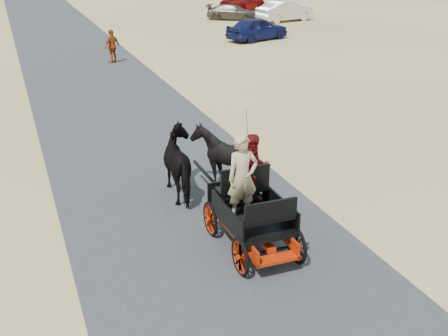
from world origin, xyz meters
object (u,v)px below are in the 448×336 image
object	(u,v)px
car_a	(257,29)
car_b	(285,11)
horse_left	(183,164)
car_c	(233,12)
horse_right	(224,158)
carriage	(251,232)
car_d	(244,3)
pedestrian	(112,46)

from	to	relation	value
car_a	car_b	world-z (taller)	car_b
horse_left	car_c	distance (m)	32.68
horse_right	car_a	distance (m)	22.89
horse_right	car_c	size ratio (longest dim) A/B	0.42
carriage	car_c	size ratio (longest dim) A/B	0.59
car_a	car_d	world-z (taller)	car_a
car_a	car_d	size ratio (longest dim) A/B	0.88
carriage	horse_left	size ratio (longest dim) A/B	1.20
horse_right	car_a	bearing A→B (deg)	-116.59
horse_right	car_d	distance (m)	38.43
carriage	horse_right	distance (m)	3.09
horse_left	car_c	bearing A→B (deg)	-114.29
car_a	carriage	bearing A→B (deg)	137.24
car_c	horse_left	bearing A→B (deg)	-173.36
car_c	horse_right	bearing A→B (deg)	-171.58
car_b	horse_left	bearing A→B (deg)	135.58
car_c	car_d	size ratio (longest dim) A/B	0.84
pedestrian	car_c	xyz separation A→B (m)	(11.99, 12.92, -0.27)
car_c	pedestrian	bearing A→B (deg)	168.06
pedestrian	horse_right	bearing A→B (deg)	53.96
pedestrian	car_a	bearing A→B (deg)	165.15
horse_left	car_a	size ratio (longest dim) A/B	0.47
car_b	carriage	bearing A→B (deg)	138.96
car_a	car_b	size ratio (longest dim) A/B	0.91
car_a	car_d	bearing A→B (deg)	-38.03
horse_right	car_b	bearing A→B (deg)	-119.90
car_d	horse_right	bearing A→B (deg)	122.02
car_b	pedestrian	bearing A→B (deg)	111.65
carriage	car_a	bearing A→B (deg)	65.29
carriage	horse_left	distance (m)	3.09
car_a	horse_left	bearing A→B (deg)	132.94
horse_right	car_d	bearing A→B (deg)	-113.91
horse_left	pedestrian	bearing A→B (deg)	-94.92
horse_left	car_a	distance (m)	23.41
horse_left	car_a	bearing A→B (deg)	-119.00
car_c	car_d	xyz separation A→B (m)	(3.24, 5.34, 0.08)
horse_right	car_c	bearing A→B (deg)	-112.51
horse_right	car_d	xyz separation A→B (m)	(15.58, 35.13, -0.18)
car_c	car_d	world-z (taller)	car_d
horse_left	horse_right	distance (m)	1.10
horse_left	car_a	xyz separation A→B (m)	(11.35, 20.47, -0.12)
carriage	car_c	bearing A→B (deg)	68.54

